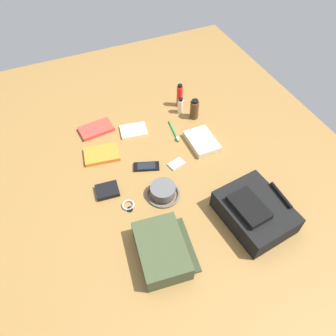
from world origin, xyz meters
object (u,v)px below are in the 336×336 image
at_px(bucket_hat, 163,191).
at_px(notepad, 134,131).
at_px(paperback_novel, 96,129).
at_px(cell_phone, 146,166).
at_px(media_player, 176,164).
at_px(wristwatch, 128,206).
at_px(wallet, 107,191).
at_px(travel_guidebook, 102,154).
at_px(toiletry_pouch, 162,250).
at_px(sunscreen_spray, 180,96).
at_px(cologne_bottle, 194,109).
at_px(backpack, 254,212).
at_px(toothbrush, 174,132).
at_px(lotion_bottle, 180,106).
at_px(folded_towel, 202,141).

relative_size(bucket_hat, notepad, 1.12).
height_order(bucket_hat, paperback_novel, bucket_hat).
bearing_deg(cell_phone, media_player, 73.25).
height_order(wristwatch, wallet, wallet).
bearing_deg(wallet, travel_guidebook, 176.11).
height_order(toiletry_pouch, sunscreen_spray, sunscreen_spray).
relative_size(cologne_bottle, notepad, 0.85).
relative_size(backpack, toothbrush, 2.01).
relative_size(bucket_hat, media_player, 1.78).
bearing_deg(wristwatch, lotion_bottle, 135.40).
distance_m(travel_guidebook, media_player, 0.41).
relative_size(toiletry_pouch, bucket_hat, 1.79).
bearing_deg(wristwatch, toothbrush, 132.38).
distance_m(toiletry_pouch, wristwatch, 0.30).
distance_m(travel_guidebook, wallet, 0.25).
height_order(bucket_hat, cologne_bottle, cologne_bottle).
bearing_deg(folded_towel, paperback_novel, -123.71).
distance_m(lotion_bottle, wallet, 0.71).
bearing_deg(wallet, paperback_novel, 177.43).
height_order(paperback_novel, travel_guidebook, same).
relative_size(sunscreen_spray, travel_guidebook, 0.75).
height_order(cell_phone, wallet, wallet).
distance_m(toiletry_pouch, folded_towel, 0.70).
bearing_deg(media_player, sunscreen_spray, 153.23).
xyz_separation_m(travel_guidebook, wristwatch, (0.37, 0.03, -0.00)).
xyz_separation_m(cologne_bottle, wristwatch, (0.45, -0.58, -0.05)).
xyz_separation_m(bucket_hat, wallet, (-0.12, -0.25, -0.01)).
height_order(sunscreen_spray, lotion_bottle, sunscreen_spray).
distance_m(bucket_hat, paperback_novel, 0.61).
xyz_separation_m(backpack, toiletry_pouch, (-0.00, -0.45, -0.01)).
bearing_deg(lotion_bottle, toothbrush, -35.69).
bearing_deg(toiletry_pouch, cell_phone, 166.84).
bearing_deg(lotion_bottle, cologne_bottle, 37.27).
bearing_deg(paperback_novel, toiletry_pouch, 3.54).
bearing_deg(wristwatch, cell_phone, 139.23).
xyz_separation_m(lotion_bottle, cell_phone, (0.33, -0.35, -0.04)).
relative_size(media_player, wallet, 0.85).
bearing_deg(lotion_bottle, travel_guidebook, -73.83).
xyz_separation_m(toothbrush, notepad, (-0.11, -0.21, 0.00)).
xyz_separation_m(travel_guidebook, notepad, (-0.11, 0.22, -0.00)).
bearing_deg(travel_guidebook, backpack, 38.81).
relative_size(bucket_hat, travel_guidebook, 0.82).
distance_m(lotion_bottle, cell_phone, 0.49).
distance_m(paperback_novel, cell_phone, 0.42).
distance_m(bucket_hat, folded_towel, 0.41).
xyz_separation_m(cologne_bottle, cell_phone, (0.26, -0.41, -0.05)).
xyz_separation_m(cell_phone, wristwatch, (0.19, -0.17, -0.00)).
xyz_separation_m(toiletry_pouch, wristwatch, (-0.29, -0.05, -0.04)).
height_order(bucket_hat, wallet, bucket_hat).
distance_m(lotion_bottle, travel_guidebook, 0.57).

